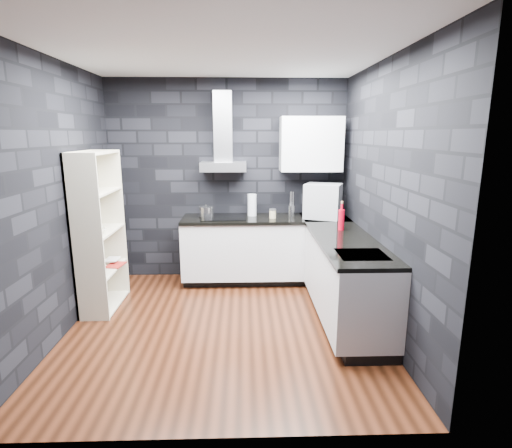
{
  "coord_description": "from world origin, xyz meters",
  "views": [
    {
      "loc": [
        0.22,
        -3.88,
        1.98
      ],
      "look_at": [
        0.35,
        0.45,
        1.0
      ],
      "focal_mm": 28.0,
      "sensor_mm": 36.0,
      "label": 1
    }
  ],
  "objects_px": {
    "red_bottle": "(341,220)",
    "fruit_bowl": "(96,231)",
    "utensil_crock": "(291,210)",
    "glass_vase": "(252,205)",
    "bookshelf": "(100,232)",
    "appliance_garage": "(323,201)",
    "storage_jar": "(273,214)",
    "pot": "(206,212)"
  },
  "relations": [
    {
      "from": "pot",
      "to": "fruit_bowl",
      "type": "height_order",
      "value": "pot"
    },
    {
      "from": "red_bottle",
      "to": "fruit_bowl",
      "type": "relative_size",
      "value": 1.05
    },
    {
      "from": "storage_jar",
      "to": "appliance_garage",
      "type": "relative_size",
      "value": 0.24
    },
    {
      "from": "utensil_crock",
      "to": "pot",
      "type": "bearing_deg",
      "value": -174.29
    },
    {
      "from": "glass_vase",
      "to": "appliance_garage",
      "type": "distance_m",
      "value": 0.94
    },
    {
      "from": "pot",
      "to": "storage_jar",
      "type": "xyz_separation_m",
      "value": [
        0.88,
        -0.1,
        -0.02
      ]
    },
    {
      "from": "storage_jar",
      "to": "utensil_crock",
      "type": "distance_m",
      "value": 0.35
    },
    {
      "from": "pot",
      "to": "red_bottle",
      "type": "bearing_deg",
      "value": -25.63
    },
    {
      "from": "utensil_crock",
      "to": "storage_jar",
      "type": "bearing_deg",
      "value": -141.62
    },
    {
      "from": "appliance_garage",
      "to": "storage_jar",
      "type": "bearing_deg",
      "value": -158.13
    },
    {
      "from": "utensil_crock",
      "to": "fruit_bowl",
      "type": "bearing_deg",
      "value": -156.09
    },
    {
      "from": "storage_jar",
      "to": "fruit_bowl",
      "type": "bearing_deg",
      "value": -158.38
    },
    {
      "from": "fruit_bowl",
      "to": "bookshelf",
      "type": "bearing_deg",
      "value": 90.0
    },
    {
      "from": "storage_jar",
      "to": "utensil_crock",
      "type": "relative_size",
      "value": 0.85
    },
    {
      "from": "utensil_crock",
      "to": "bookshelf",
      "type": "bearing_deg",
      "value": -158.59
    },
    {
      "from": "glass_vase",
      "to": "bookshelf",
      "type": "xyz_separation_m",
      "value": [
        -1.75,
        -0.86,
        -0.15
      ]
    },
    {
      "from": "utensil_crock",
      "to": "appliance_garage",
      "type": "relative_size",
      "value": 0.28
    },
    {
      "from": "red_bottle",
      "to": "utensil_crock",
      "type": "bearing_deg",
      "value": 117.77
    },
    {
      "from": "utensil_crock",
      "to": "fruit_bowl",
      "type": "distance_m",
      "value": 2.5
    },
    {
      "from": "utensil_crock",
      "to": "red_bottle",
      "type": "xyz_separation_m",
      "value": [
        0.47,
        -0.89,
        0.05
      ]
    },
    {
      "from": "appliance_garage",
      "to": "bookshelf",
      "type": "height_order",
      "value": "bookshelf"
    },
    {
      "from": "appliance_garage",
      "to": "red_bottle",
      "type": "bearing_deg",
      "value": -60.43
    },
    {
      "from": "fruit_bowl",
      "to": "red_bottle",
      "type": "bearing_deg",
      "value": 2.53
    },
    {
      "from": "appliance_garage",
      "to": "red_bottle",
      "type": "relative_size",
      "value": 1.9
    },
    {
      "from": "bookshelf",
      "to": "appliance_garage",
      "type": "bearing_deg",
      "value": 22.93
    },
    {
      "from": "glass_vase",
      "to": "storage_jar",
      "type": "xyz_separation_m",
      "value": [
        0.27,
        -0.18,
        -0.09
      ]
    },
    {
      "from": "pot",
      "to": "appliance_garage",
      "type": "relative_size",
      "value": 0.43
    },
    {
      "from": "bookshelf",
      "to": "fruit_bowl",
      "type": "bearing_deg",
      "value": -81.27
    },
    {
      "from": "appliance_garage",
      "to": "bookshelf",
      "type": "distance_m",
      "value": 2.76
    },
    {
      "from": "glass_vase",
      "to": "red_bottle",
      "type": "bearing_deg",
      "value": -40.22
    },
    {
      "from": "glass_vase",
      "to": "appliance_garage",
      "type": "relative_size",
      "value": 0.65
    },
    {
      "from": "glass_vase",
      "to": "appliance_garage",
      "type": "xyz_separation_m",
      "value": [
        0.92,
        -0.18,
        0.08
      ]
    },
    {
      "from": "pot",
      "to": "fruit_bowl",
      "type": "relative_size",
      "value": 0.86
    },
    {
      "from": "utensil_crock",
      "to": "fruit_bowl",
      "type": "relative_size",
      "value": 0.56
    },
    {
      "from": "glass_vase",
      "to": "fruit_bowl",
      "type": "height_order",
      "value": "glass_vase"
    },
    {
      "from": "pot",
      "to": "glass_vase",
      "type": "bearing_deg",
      "value": 7.0
    },
    {
      "from": "pot",
      "to": "storage_jar",
      "type": "distance_m",
      "value": 0.88
    },
    {
      "from": "glass_vase",
      "to": "utensil_crock",
      "type": "bearing_deg",
      "value": 4.23
    },
    {
      "from": "glass_vase",
      "to": "appliance_garage",
      "type": "bearing_deg",
      "value": -11.08
    },
    {
      "from": "glass_vase",
      "to": "utensil_crock",
      "type": "height_order",
      "value": "glass_vase"
    },
    {
      "from": "red_bottle",
      "to": "fruit_bowl",
      "type": "xyz_separation_m",
      "value": [
        -2.75,
        -0.12,
        -0.08
      ]
    },
    {
      "from": "pot",
      "to": "red_bottle",
      "type": "distance_m",
      "value": 1.8
    }
  ]
}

